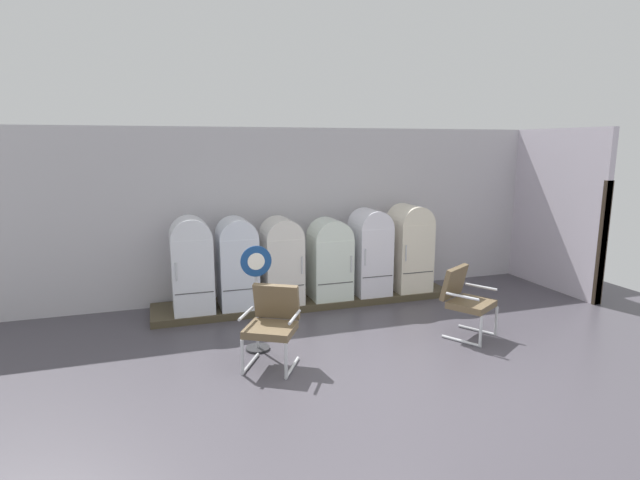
{
  "coord_description": "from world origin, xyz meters",
  "views": [
    {
      "loc": [
        -2.36,
        -4.84,
        2.69
      ],
      "look_at": [
        0.15,
        2.75,
        1.14
      ],
      "focal_mm": 28.11,
      "sensor_mm": 36.0,
      "label": 1
    }
  ],
  "objects_px": {
    "refrigerator_3": "(330,257)",
    "refrigerator_2": "(282,258)",
    "armchair_left": "(273,321)",
    "refrigerator_4": "(370,249)",
    "refrigerator_0": "(192,262)",
    "refrigerator_1": "(237,260)",
    "sign_stand": "(257,304)",
    "refrigerator_5": "(409,245)",
    "armchair_right": "(465,297)"
  },
  "relations": [
    {
      "from": "armchair_right",
      "to": "sign_stand",
      "type": "height_order",
      "value": "sign_stand"
    },
    {
      "from": "refrigerator_4",
      "to": "armchair_right",
      "type": "distance_m",
      "value": 2.1
    },
    {
      "from": "refrigerator_0",
      "to": "armchair_right",
      "type": "distance_m",
      "value": 4.11
    },
    {
      "from": "refrigerator_4",
      "to": "armchair_left",
      "type": "distance_m",
      "value": 3.04
    },
    {
      "from": "refrigerator_0",
      "to": "refrigerator_3",
      "type": "bearing_deg",
      "value": -0.6
    },
    {
      "from": "refrigerator_0",
      "to": "armchair_left",
      "type": "xyz_separation_m",
      "value": [
        0.8,
        -2.05,
        -0.33
      ]
    },
    {
      "from": "refrigerator_3",
      "to": "armchair_left",
      "type": "xyz_separation_m",
      "value": [
        -1.45,
        -2.03,
        -0.26
      ]
    },
    {
      "from": "refrigerator_4",
      "to": "refrigerator_5",
      "type": "distance_m",
      "value": 0.77
    },
    {
      "from": "refrigerator_3",
      "to": "sign_stand",
      "type": "bearing_deg",
      "value": -135.15
    },
    {
      "from": "refrigerator_2",
      "to": "refrigerator_4",
      "type": "distance_m",
      "value": 1.57
    },
    {
      "from": "refrigerator_4",
      "to": "refrigerator_5",
      "type": "relative_size",
      "value": 0.97
    },
    {
      "from": "refrigerator_3",
      "to": "refrigerator_5",
      "type": "height_order",
      "value": "refrigerator_5"
    },
    {
      "from": "refrigerator_5",
      "to": "sign_stand",
      "type": "xyz_separation_m",
      "value": [
        -3.07,
        -1.59,
        -0.28
      ]
    },
    {
      "from": "refrigerator_0",
      "to": "sign_stand",
      "type": "relative_size",
      "value": 1.05
    },
    {
      "from": "refrigerator_0",
      "to": "refrigerator_3",
      "type": "relative_size",
      "value": 1.09
    },
    {
      "from": "refrigerator_0",
      "to": "refrigerator_4",
      "type": "xyz_separation_m",
      "value": [
        3.0,
        0.02,
        -0.0
      ]
    },
    {
      "from": "refrigerator_1",
      "to": "sign_stand",
      "type": "distance_m",
      "value": 1.59
    },
    {
      "from": "refrigerator_5",
      "to": "refrigerator_0",
      "type": "bearing_deg",
      "value": -179.52
    },
    {
      "from": "refrigerator_2",
      "to": "refrigerator_0",
      "type": "bearing_deg",
      "value": -179.62
    },
    {
      "from": "refrigerator_2",
      "to": "refrigerator_4",
      "type": "bearing_deg",
      "value": 0.3
    },
    {
      "from": "refrigerator_1",
      "to": "refrigerator_5",
      "type": "relative_size",
      "value": 0.94
    },
    {
      "from": "refrigerator_1",
      "to": "refrigerator_4",
      "type": "bearing_deg",
      "value": 0.16
    },
    {
      "from": "refrigerator_1",
      "to": "refrigerator_5",
      "type": "height_order",
      "value": "refrigerator_5"
    },
    {
      "from": "refrigerator_2",
      "to": "armchair_right",
      "type": "relative_size",
      "value": 1.43
    },
    {
      "from": "refrigerator_2",
      "to": "refrigerator_5",
      "type": "relative_size",
      "value": 0.92
    },
    {
      "from": "refrigerator_3",
      "to": "refrigerator_2",
      "type": "bearing_deg",
      "value": 177.71
    },
    {
      "from": "refrigerator_3",
      "to": "sign_stand",
      "type": "relative_size",
      "value": 0.96
    },
    {
      "from": "armchair_left",
      "to": "sign_stand",
      "type": "distance_m",
      "value": 0.51
    },
    {
      "from": "refrigerator_0",
      "to": "sign_stand",
      "type": "height_order",
      "value": "refrigerator_0"
    },
    {
      "from": "refrigerator_1",
      "to": "armchair_left",
      "type": "bearing_deg",
      "value": -87.38
    },
    {
      "from": "sign_stand",
      "to": "refrigerator_5",
      "type": "bearing_deg",
      "value": 27.47
    },
    {
      "from": "refrigerator_0",
      "to": "sign_stand",
      "type": "xyz_separation_m",
      "value": [
        0.7,
        -1.56,
        -0.26
      ]
    },
    {
      "from": "refrigerator_0",
      "to": "refrigerator_3",
      "type": "height_order",
      "value": "refrigerator_0"
    },
    {
      "from": "refrigerator_2",
      "to": "refrigerator_3",
      "type": "xyz_separation_m",
      "value": [
        0.82,
        -0.03,
        -0.03
      ]
    },
    {
      "from": "refrigerator_2",
      "to": "refrigerator_3",
      "type": "height_order",
      "value": "refrigerator_2"
    },
    {
      "from": "refrigerator_3",
      "to": "refrigerator_5",
      "type": "relative_size",
      "value": 0.89
    },
    {
      "from": "refrigerator_2",
      "to": "refrigerator_3",
      "type": "distance_m",
      "value": 0.82
    },
    {
      "from": "refrigerator_5",
      "to": "armchair_left",
      "type": "bearing_deg",
      "value": -144.95
    },
    {
      "from": "refrigerator_4",
      "to": "armchair_right",
      "type": "relative_size",
      "value": 1.5
    },
    {
      "from": "armchair_left",
      "to": "refrigerator_0",
      "type": "bearing_deg",
      "value": 111.2
    },
    {
      "from": "refrigerator_5",
      "to": "refrigerator_3",
      "type": "bearing_deg",
      "value": -177.93
    },
    {
      "from": "refrigerator_1",
      "to": "refrigerator_4",
      "type": "xyz_separation_m",
      "value": [
        2.3,
        0.01,
        0.02
      ]
    },
    {
      "from": "refrigerator_4",
      "to": "refrigerator_0",
      "type": "bearing_deg",
      "value": -179.66
    },
    {
      "from": "refrigerator_0",
      "to": "armchair_right",
      "type": "relative_size",
      "value": 1.5
    },
    {
      "from": "refrigerator_2",
      "to": "sign_stand",
      "type": "bearing_deg",
      "value": -114.79
    },
    {
      "from": "armchair_left",
      "to": "refrigerator_4",
      "type": "bearing_deg",
      "value": 43.21
    },
    {
      "from": "refrigerator_2",
      "to": "armchair_left",
      "type": "bearing_deg",
      "value": -107.03
    },
    {
      "from": "refrigerator_1",
      "to": "refrigerator_4",
      "type": "relative_size",
      "value": 0.97
    },
    {
      "from": "refrigerator_1",
      "to": "refrigerator_2",
      "type": "relative_size",
      "value": 1.02
    },
    {
      "from": "armchair_right",
      "to": "sign_stand",
      "type": "xyz_separation_m",
      "value": [
        -2.88,
        0.41,
        0.08
      ]
    }
  ]
}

